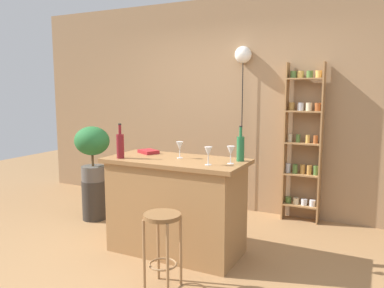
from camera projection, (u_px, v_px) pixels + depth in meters
ground at (161, 263)px, 3.62m from camera, size 12.00×12.00×0.00m
back_wall at (235, 105)px, 5.15m from camera, size 6.40×0.10×2.80m
kitchen_counter at (176, 205)px, 3.82m from camera, size 1.38×0.66×0.94m
bar_stool at (162, 234)px, 3.11m from camera, size 0.30×0.30×0.63m
spice_shelf at (303, 141)px, 4.66m from camera, size 0.44×0.17×1.93m
plant_stool at (94, 200)px, 4.82m from camera, size 0.29×0.29×0.49m
potted_plant at (92, 147)px, 4.72m from camera, size 0.44×0.40×0.68m
bottle_sauce_amber at (240, 148)px, 3.62m from camera, size 0.07×0.07×0.34m
bottle_soda_blue at (120, 145)px, 3.77m from camera, size 0.07×0.07×0.34m
wine_glass_left at (180, 146)px, 3.78m from camera, size 0.07×0.07×0.16m
wine_glass_center at (208, 152)px, 3.44m from camera, size 0.07×0.07×0.16m
wine_glass_right at (231, 151)px, 3.48m from camera, size 0.07×0.07×0.16m
cookbook at (148, 152)px, 4.08m from camera, size 0.26×0.23×0.03m
pendant_globe_light at (243, 57)px, 4.90m from camera, size 0.22×0.22×2.16m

